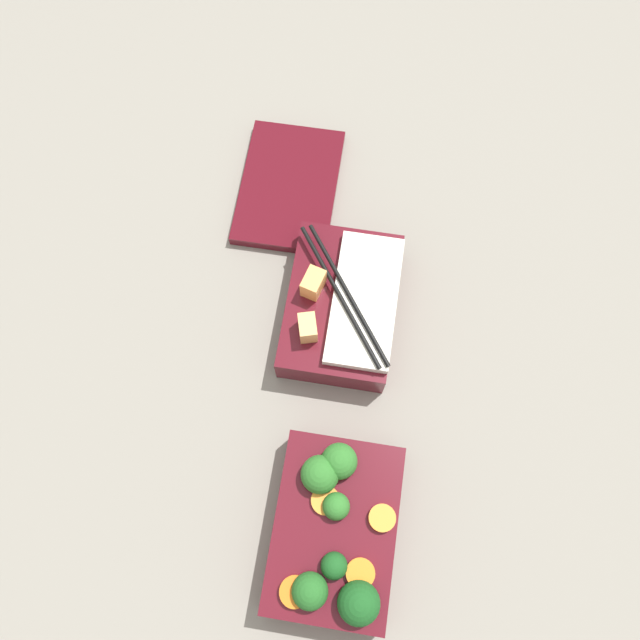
# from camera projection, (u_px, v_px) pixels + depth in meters

# --- Properties ---
(ground_plane) EXTENTS (3.00, 3.00, 0.00)m
(ground_plane) POSITION_uv_depth(u_px,v_px,m) (330.00, 412.00, 0.74)
(ground_plane) COLOR gray
(bento_tray_vegetable) EXTENTS (0.19, 0.13, 0.08)m
(bento_tray_vegetable) POSITION_uv_depth(u_px,v_px,m) (334.00, 530.00, 0.67)
(bento_tray_vegetable) COLOR #510F19
(bento_tray_vegetable) RESTS_ON ground_plane
(bento_tray_rice) EXTENTS (0.19, 0.13, 0.08)m
(bento_tray_rice) POSITION_uv_depth(u_px,v_px,m) (343.00, 305.00, 0.75)
(bento_tray_rice) COLOR #510F19
(bento_tray_rice) RESTS_ON ground_plane
(bento_lid) EXTENTS (0.19, 0.13, 0.02)m
(bento_lid) POSITION_uv_depth(u_px,v_px,m) (289.00, 187.00, 0.83)
(bento_lid) COLOR #510F19
(bento_lid) RESTS_ON ground_plane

